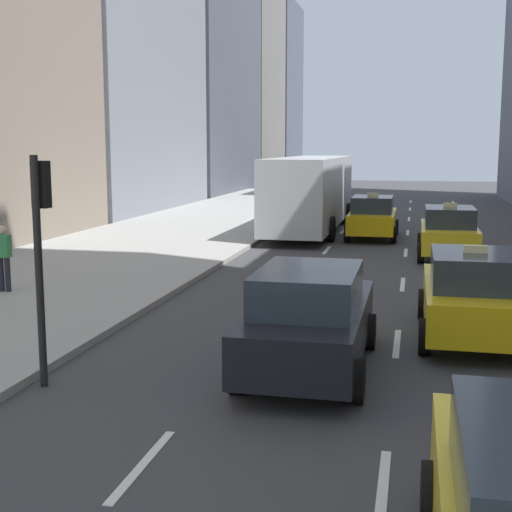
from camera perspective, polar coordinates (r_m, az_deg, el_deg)
sidewalk_left at (r=28.46m, az=-7.78°, el=1.32°), size 8.00×66.00×0.15m
lane_markings at (r=22.76m, az=11.79°, el=-0.82°), size 5.72×56.00×0.01m
taxi_lead at (r=24.78m, az=15.17°, el=1.87°), size 2.02×4.40×1.87m
taxi_second at (r=29.39m, az=9.31°, el=3.10°), size 2.02×4.40×1.87m
taxi_third at (r=14.48m, az=16.93°, el=-2.95°), size 2.02×4.40×1.87m
sedan_black_near at (r=11.93m, az=4.33°, el=-4.99°), size 2.02×4.67×1.76m
city_bus at (r=31.45m, az=4.41°, el=5.22°), size 2.80×11.61×3.25m
pedestrian_far_walking at (r=18.69m, az=-19.55°, el=0.08°), size 0.36×0.22×1.65m
traffic_light_pole at (r=11.40m, az=-16.88°, el=1.76°), size 0.24×0.42×3.60m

